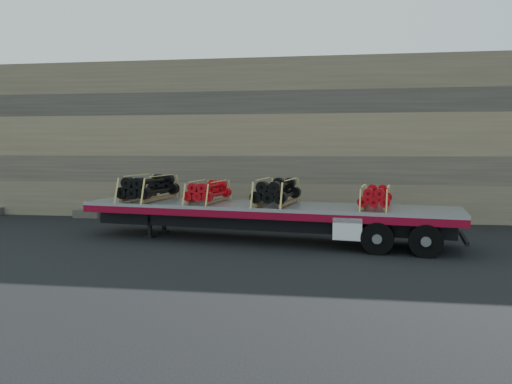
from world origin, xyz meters
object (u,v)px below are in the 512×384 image
at_px(trailer, 265,223).
at_px(bundle_rear, 376,197).
at_px(bundle_front, 149,188).
at_px(bundle_midfront, 208,192).
at_px(bundle_midrear, 277,192).

bearing_deg(trailer, bundle_rear, 0.00).
distance_m(trailer, bundle_front, 4.48).
height_order(trailer, bundle_midfront, bundle_midfront).
height_order(bundle_front, bundle_midrear, bundle_front).
height_order(trailer, bundle_front, bundle_front).
bearing_deg(trailer, bundle_midrear, 0.00).
distance_m(trailer, bundle_midrear, 1.12).
relative_size(bundle_front, bundle_midrear, 1.06).
height_order(bundle_front, bundle_midfront, bundle_front).
relative_size(bundle_front, bundle_midfront, 1.22).
xyz_separation_m(trailer, bundle_midfront, (-2.03, 0.31, 0.98)).
xyz_separation_m(trailer, bundle_midrear, (0.41, -0.06, 1.04)).
bearing_deg(bundle_rear, bundle_front, 180.00).
xyz_separation_m(bundle_front, bundle_midrear, (4.71, -0.71, -0.02)).
bearing_deg(bundle_front, bundle_midfront, 0.00).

